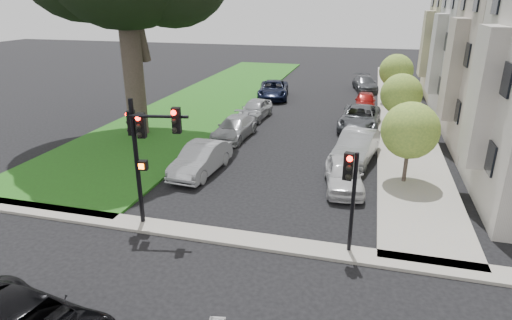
% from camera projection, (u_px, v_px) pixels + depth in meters
% --- Properties ---
extents(ground, '(140.00, 140.00, 0.00)m').
position_uv_depth(ground, '(216.00, 271.00, 13.74)').
color(ground, black).
rests_on(ground, ground).
extents(grass_strip, '(8.00, 44.00, 0.12)m').
position_uv_depth(grass_strip, '(213.00, 98.00, 37.59)').
color(grass_strip, '#224E18').
rests_on(grass_strip, ground).
extents(sidewalk_right, '(3.50, 44.00, 0.12)m').
position_uv_depth(sidewalk_right, '(401.00, 109.00, 33.77)').
color(sidewalk_right, '#989796').
rests_on(sidewalk_right, ground).
extents(sidewalk_cross, '(60.00, 1.00, 0.12)m').
position_uv_depth(sidewalk_cross, '(235.00, 238.00, 15.52)').
color(sidewalk_cross, '#989796').
rests_on(sidewalk_cross, ground).
extents(house_c, '(7.70, 7.55, 15.97)m').
position_uv_depth(house_c, '(501.00, 19.00, 29.06)').
color(house_c, '#A5A29B').
rests_on(house_c, ground).
extents(house_d, '(7.70, 7.55, 15.97)m').
position_uv_depth(house_d, '(478.00, 15.00, 35.84)').
color(house_d, '#A5A18C').
rests_on(house_d, ground).
extents(small_tree_a, '(2.61, 2.61, 3.91)m').
position_uv_depth(small_tree_a, '(410.00, 131.00, 19.40)').
color(small_tree_a, black).
rests_on(small_tree_a, ground).
extents(small_tree_b, '(2.59, 2.59, 3.88)m').
position_uv_depth(small_tree_b, '(401.00, 94.00, 26.88)').
color(small_tree_b, black).
rests_on(small_tree_b, ground).
extents(small_tree_c, '(2.71, 2.71, 4.07)m').
position_uv_depth(small_tree_c, '(396.00, 71.00, 34.77)').
color(small_tree_c, black).
rests_on(small_tree_c, ground).
extents(traffic_signal_main, '(2.42, 0.66, 4.94)m').
position_uv_depth(traffic_signal_main, '(145.00, 141.00, 15.38)').
color(traffic_signal_main, black).
rests_on(traffic_signal_main, ground).
extents(traffic_signal_secondary, '(0.48, 0.39, 3.66)m').
position_uv_depth(traffic_signal_secondary, '(350.00, 185.00, 13.87)').
color(traffic_signal_secondary, black).
rests_on(traffic_signal_secondary, ground).
extents(car_parked_0, '(2.22, 4.28, 1.39)m').
position_uv_depth(car_parked_0, '(344.00, 174.00, 19.56)').
color(car_parked_0, silver).
rests_on(car_parked_0, ground).
extents(car_parked_1, '(2.49, 5.08, 1.60)m').
position_uv_depth(car_parked_1, '(356.00, 147.00, 22.86)').
color(car_parked_1, '#999BA0').
rests_on(car_parked_1, ground).
extents(car_parked_2, '(2.81, 5.56, 1.51)m').
position_uv_depth(car_parked_2, '(360.00, 118.00, 28.60)').
color(car_parked_2, '#3F4247').
rests_on(car_parked_2, ground).
extents(car_parked_3, '(1.56, 3.87, 1.32)m').
position_uv_depth(car_parked_3, '(365.00, 101.00, 33.72)').
color(car_parked_3, maroon).
rests_on(car_parked_3, ground).
extents(car_parked_4, '(2.79, 4.91, 1.34)m').
position_uv_depth(car_parked_4, '(365.00, 83.00, 40.62)').
color(car_parked_4, '#3F4247').
rests_on(car_parked_4, ground).
extents(car_parked_5, '(1.91, 4.61, 1.48)m').
position_uv_depth(car_parked_5, '(201.00, 159.00, 21.26)').
color(car_parked_5, '#999BA0').
rests_on(car_parked_5, ground).
extents(car_parked_6, '(2.15, 4.67, 1.32)m').
position_uv_depth(car_parked_6, '(235.00, 128.00, 26.66)').
color(car_parked_6, '#999BA0').
rests_on(car_parked_6, ground).
extents(car_parked_7, '(1.95, 4.28, 1.43)m').
position_uv_depth(car_parked_7, '(255.00, 109.00, 31.00)').
color(car_parked_7, '#999BA0').
rests_on(car_parked_7, ground).
extents(car_parked_8, '(3.33, 5.73, 1.50)m').
position_uv_depth(car_parked_8, '(273.00, 90.00, 37.48)').
color(car_parked_8, black).
rests_on(car_parked_8, ground).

